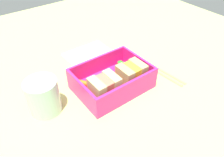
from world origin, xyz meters
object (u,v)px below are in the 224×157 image
carrot_stick_far_left (107,77)px  carrot_stick_left (85,83)px  chopstick_pair (152,66)px  drinking_glass (44,96)px  folded_napkin (90,54)px  strawberry_far_left (120,66)px  sandwich_left (131,74)px  sandwich_center_left (105,87)px

carrot_stick_far_left → carrot_stick_left: (5.70, -0.97, 0.03)cm
chopstick_pair → carrot_stick_left: bearing=-9.1°
drinking_glass → folded_napkin: 23.07cm
carrot_stick_far_left → drinking_glass: bearing=-1.8°
strawberry_far_left → chopstick_pair: bearing=162.4°
sandwich_left → sandwich_center_left: size_ratio=1.00×
sandwich_left → sandwich_center_left: same height
sandwich_center_left → folded_napkin: bearing=-111.9°
sandwich_left → folded_napkin: bearing=-88.2°
sandwich_center_left → chopstick_pair: (-17.50, -2.54, -3.34)cm
carrot_stick_far_left → folded_napkin: carrot_stick_far_left is taller
strawberry_far_left → drinking_glass: bearing=0.5°
carrot_stick_far_left → drinking_glass: 16.11cm
strawberry_far_left → carrot_stick_far_left: size_ratio=0.70×
sandwich_center_left → carrot_stick_left: size_ratio=1.26×
drinking_glass → folded_napkin: bearing=-146.6°
strawberry_far_left → chopstick_pair: (-8.80, 2.80, -2.23)cm
chopstick_pair → folded_napkin: bearing=-55.6°
carrot_stick_left → sandwich_left: bearing=148.9°
sandwich_center_left → sandwich_left: bearing=180.0°
sandwich_center_left → chopstick_pair: 17.99cm
strawberry_far_left → carrot_stick_left: (10.31, -0.28, -0.78)cm
chopstick_pair → folded_napkin: size_ratio=1.57×
chopstick_pair → sandwich_center_left: bearing=8.3°
sandwich_center_left → carrot_stick_far_left: size_ratio=1.35×
carrot_stick_far_left → drinking_glass: size_ratio=0.57×
sandwich_left → drinking_glass: size_ratio=0.78×
drinking_glass → sandwich_left: bearing=165.3°
sandwich_center_left → strawberry_far_left: bearing=-148.4°
folded_napkin → drinking_glass: bearing=33.4°
drinking_glass → folded_napkin: drinking_glass is taller
carrot_stick_far_left → sandwich_center_left: bearing=48.6°
strawberry_far_left → drinking_glass: size_ratio=0.40×
carrot_stick_left → drinking_glass: drinking_glass is taller
carrot_stick_left → folded_napkin: bearing=-125.9°
chopstick_pair → drinking_glass: drinking_glass is taller
folded_napkin → chopstick_pair: bearing=124.4°
sandwich_left → folded_napkin: 18.05cm
sandwich_center_left → carrot_stick_left: sandwich_center_left is taller
sandwich_left → chopstick_pair: sandwich_left is taller
strawberry_far_left → chopstick_pair: size_ratio=0.15×
chopstick_pair → sandwich_left: bearing=14.5°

